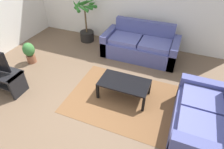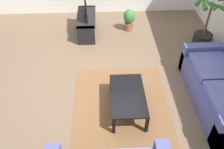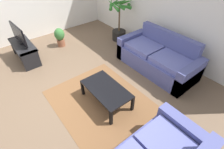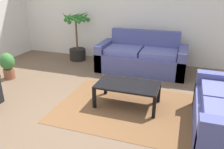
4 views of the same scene
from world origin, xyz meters
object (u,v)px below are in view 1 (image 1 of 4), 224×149
object	(u,v)px
coffee_table	(124,84)
potted_palm	(86,24)
couch_main	(140,46)
potted_plant_small	(29,52)
couch_loveseat	(203,121)

from	to	relation	value
coffee_table	potted_palm	world-z (taller)	potted_palm
couch_main	potted_plant_small	bearing A→B (deg)	-151.67
couch_loveseat	coffee_table	distance (m)	1.57
coffee_table	potted_palm	bearing A→B (deg)	134.28
couch_main	potted_palm	size ratio (longest dim) A/B	1.56
couch_loveseat	potted_plant_small	distance (m)	4.28
couch_main	potted_plant_small	distance (m)	2.93
couch_loveseat	potted_plant_small	xyz separation A→B (m)	(-4.23, 0.67, 0.01)
potted_palm	couch_main	bearing A→B (deg)	-8.47
potted_palm	coffee_table	bearing A→B (deg)	-45.72
coffee_table	potted_plant_small	world-z (taller)	potted_plant_small
couch_loveseat	coffee_table	bearing A→B (deg)	166.23
couch_loveseat	potted_plant_small	bearing A→B (deg)	171.01
potted_plant_small	coffee_table	bearing A→B (deg)	-6.23
coffee_table	potted_plant_small	distance (m)	2.72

